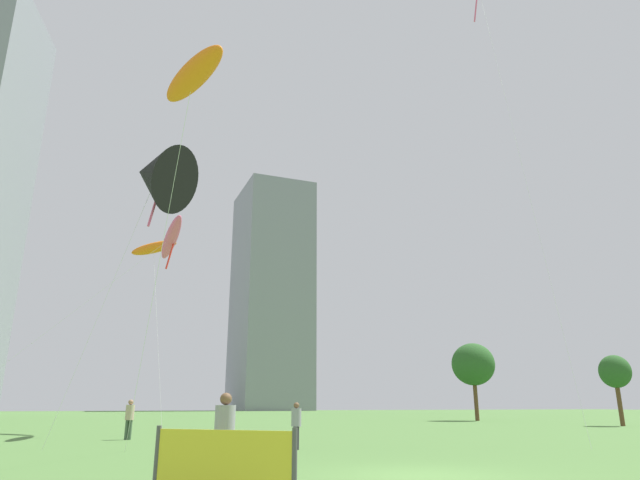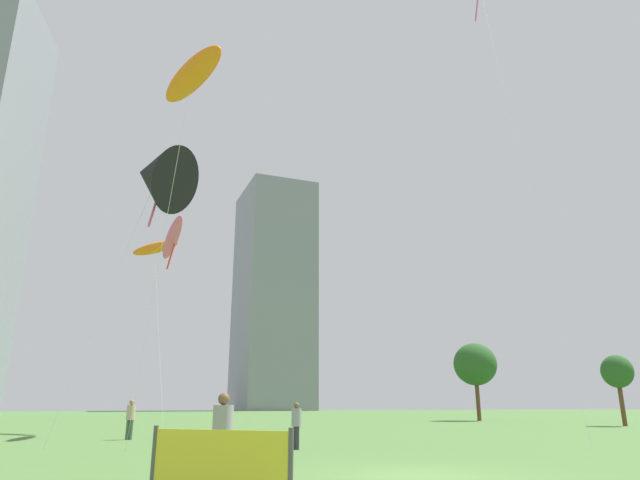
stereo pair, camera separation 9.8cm
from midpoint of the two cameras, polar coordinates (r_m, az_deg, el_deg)
name	(u,v)px [view 2 (the right image)]	position (r m, az deg, el deg)	size (l,w,h in m)	color
ground	(420,476)	(14.00, 10.55, -22.95)	(280.00, 280.00, 0.00)	#4C7538
person_standing_0	(222,433)	(11.59, -9.86, -19.14)	(0.40, 0.40, 1.81)	maroon
person_standing_2	(296,422)	(21.42, -2.33, -18.36)	(0.37, 0.37, 1.66)	#2D2D33
person_standing_4	(131,416)	(28.65, -18.97, -16.92)	(0.40, 0.40, 1.80)	#3F593F
kite_flying_1	(192,76)	(16.13, -12.93, 16.29)	(1.83, 9.66, 10.79)	silver
kite_flying_3	(158,176)	(24.07, -16.39, 6.38)	(5.10, 4.00, 12.43)	silver
kite_flying_4	(172,238)	(33.23, -15.01, 0.16)	(11.66, 5.00, 11.87)	silver
kite_flying_5	(155,248)	(37.50, -16.71, -0.82)	(3.22, 6.63, 11.79)	silver
park_tree_0	(475,364)	(60.03, 15.85, -12.32)	(4.35, 4.35, 7.67)	brown
park_tree_1	(617,372)	(49.58, 28.52, -11.96)	(2.36, 2.36, 5.29)	brown
distant_highrise_0	(273,295)	(157.70, -4.86, -5.73)	(18.69, 23.91, 62.77)	gray
event_banner	(219,467)	(9.29, -10.15, -22.13)	(1.98, 1.58, 1.26)	#4C4C4C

